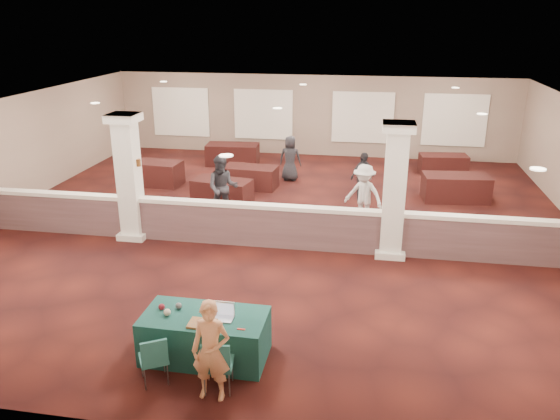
% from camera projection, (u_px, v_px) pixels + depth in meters
% --- Properties ---
extents(ground, '(16.00, 16.00, 0.00)m').
position_uv_depth(ground, '(278.00, 224.00, 14.98)').
color(ground, '#3F140F').
rests_on(ground, ground).
extents(wall_back, '(16.00, 0.04, 3.20)m').
position_uv_depth(wall_back, '(312.00, 116.00, 21.85)').
color(wall_back, '#846A5B').
rests_on(wall_back, ground).
extents(wall_front, '(16.00, 0.04, 3.20)m').
position_uv_depth(wall_front, '(169.00, 332.00, 7.02)').
color(wall_front, '#846A5B').
rests_on(wall_front, ground).
extents(wall_left, '(0.04, 16.00, 3.20)m').
position_uv_depth(wall_left, '(5.00, 156.00, 15.72)').
color(wall_left, '#846A5B').
rests_on(wall_left, ground).
extents(ceiling, '(16.00, 16.00, 0.02)m').
position_uv_depth(ceiling, '(277.00, 108.00, 13.89)').
color(ceiling, white).
rests_on(ceiling, wall_back).
extents(partition_wall, '(15.60, 0.28, 1.10)m').
position_uv_depth(partition_wall, '(267.00, 225.00, 13.40)').
color(partition_wall, '#513738').
rests_on(partition_wall, ground).
extents(column_left, '(0.72, 0.72, 3.20)m').
position_uv_depth(column_left, '(129.00, 176.00, 13.59)').
color(column_left, white).
rests_on(column_left, ground).
extents(column_right, '(0.72, 0.72, 3.20)m').
position_uv_depth(column_right, '(394.00, 190.00, 12.55)').
color(column_right, white).
rests_on(column_right, ground).
extents(sconce_left, '(0.12, 0.12, 0.18)m').
position_uv_depth(sconce_left, '(117.00, 162.00, 13.52)').
color(sconce_left, brown).
rests_on(sconce_left, column_left).
extents(sconce_right, '(0.12, 0.12, 0.18)m').
position_uv_depth(sconce_right, '(138.00, 163.00, 13.43)').
color(sconce_right, brown).
rests_on(sconce_right, column_left).
extents(near_table, '(2.06, 1.04, 0.79)m').
position_uv_depth(near_table, '(205.00, 336.00, 9.09)').
color(near_table, '#0D3331').
rests_on(near_table, ground).
extents(conf_chair_main, '(0.51, 0.51, 0.90)m').
position_uv_depth(conf_chair_main, '(217.00, 362.00, 8.18)').
color(conf_chair_main, '#215F61').
rests_on(conf_chair_main, ground).
extents(conf_chair_side, '(0.58, 0.58, 0.84)m').
position_uv_depth(conf_chair_side, '(154.00, 357.00, 8.37)').
color(conf_chair_side, '#215F61').
rests_on(conf_chair_side, ground).
extents(woman, '(0.58, 0.39, 1.60)m').
position_uv_depth(woman, '(211.00, 351.00, 7.99)').
color(woman, tan).
rests_on(woman, ground).
extents(far_table_front_left, '(2.01, 1.12, 0.79)m').
position_uv_depth(far_table_front_left, '(153.00, 173.00, 18.40)').
color(far_table_front_left, black).
rests_on(far_table_front_left, ground).
extents(far_table_front_center, '(1.89, 1.18, 0.71)m').
position_uv_depth(far_table_front_center, '(222.00, 191.00, 16.63)').
color(far_table_front_center, black).
rests_on(far_table_front_center, ground).
extents(far_table_front_right, '(2.06, 1.18, 0.80)m').
position_uv_depth(far_table_front_right, '(456.00, 188.00, 16.81)').
color(far_table_front_right, black).
rests_on(far_table_front_right, ground).
extents(far_table_back_left, '(2.02, 1.12, 0.79)m').
position_uv_depth(far_table_back_left, '(233.00, 154.00, 20.81)').
color(far_table_back_left, black).
rests_on(far_table_back_left, ground).
extents(far_table_back_center, '(1.83, 1.03, 0.71)m').
position_uv_depth(far_table_back_center, '(250.00, 177.00, 18.06)').
color(far_table_back_center, black).
rests_on(far_table_back_center, ground).
extents(far_table_back_right, '(1.75, 1.01, 0.68)m').
position_uv_depth(far_table_back_right, '(443.00, 164.00, 19.70)').
color(far_table_back_right, black).
rests_on(far_table_back_right, ground).
extents(attendee_a, '(0.95, 0.64, 1.81)m').
position_uv_depth(attendee_a, '(223.00, 188.00, 15.11)').
color(attendee_a, black).
rests_on(attendee_a, ground).
extents(attendee_b, '(1.18, 0.87, 1.68)m').
position_uv_depth(attendee_b, '(364.00, 195.00, 14.75)').
color(attendee_b, beige).
rests_on(attendee_b, ground).
extents(attendee_c, '(0.95, 0.90, 1.52)m').
position_uv_depth(attendee_c, '(363.00, 177.00, 16.67)').
color(attendee_c, black).
rests_on(attendee_c, ground).
extents(attendee_d, '(0.79, 0.46, 1.55)m').
position_uv_depth(attendee_d, '(290.00, 158.00, 18.71)').
color(attendee_d, black).
rests_on(attendee_d, ground).
extents(laptop_base, '(0.36, 0.25, 0.02)m').
position_uv_depth(laptop_base, '(222.00, 319.00, 8.84)').
color(laptop_base, silver).
rests_on(laptop_base, near_table).
extents(laptop_screen, '(0.36, 0.02, 0.24)m').
position_uv_depth(laptop_screen, '(224.00, 308.00, 8.91)').
color(laptop_screen, silver).
rests_on(laptop_screen, near_table).
extents(screen_glow, '(0.32, 0.01, 0.21)m').
position_uv_depth(screen_glow, '(224.00, 309.00, 8.91)').
color(screen_glow, silver).
rests_on(screen_glow, near_table).
extents(knitting, '(0.43, 0.33, 0.03)m').
position_uv_depth(knitting, '(202.00, 324.00, 8.69)').
color(knitting, '#BE6C1E').
rests_on(knitting, near_table).
extents(yarn_cream, '(0.12, 0.12, 0.12)m').
position_uv_depth(yarn_cream, '(167.00, 312.00, 8.93)').
color(yarn_cream, beige).
rests_on(yarn_cream, near_table).
extents(yarn_red, '(0.11, 0.11, 0.11)m').
position_uv_depth(yarn_red, '(162.00, 307.00, 9.11)').
color(yarn_red, maroon).
rests_on(yarn_red, near_table).
extents(yarn_grey, '(0.11, 0.11, 0.11)m').
position_uv_depth(yarn_grey, '(179.00, 306.00, 9.13)').
color(yarn_grey, '#46464B').
rests_on(yarn_grey, near_table).
extents(scissors, '(0.13, 0.03, 0.01)m').
position_uv_depth(scissors, '(241.00, 329.00, 8.55)').
color(scissors, '#B21B13').
rests_on(scissors, near_table).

